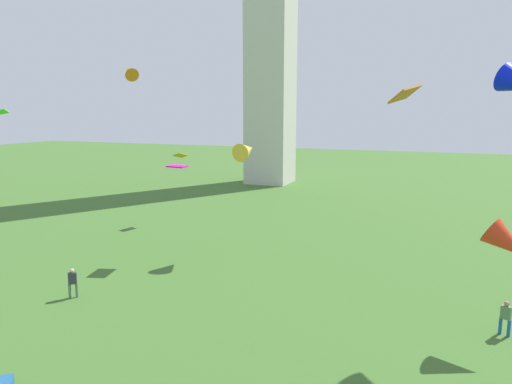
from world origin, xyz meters
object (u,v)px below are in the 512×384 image
object	(u,v)px
person_0	(73,281)
person_2	(506,316)
kite_flying_1	(405,94)
kite_flying_4	(178,166)
kite_flying_2	(130,71)
kite_flying_0	(508,243)
kite_flying_5	(181,155)
kite_flying_8	(246,150)

from	to	relation	value
person_0	person_2	world-z (taller)	person_0
kite_flying_1	kite_flying_4	xyz separation A→B (m)	(-15.23, 6.07, -4.49)
kite_flying_2	kite_flying_4	size ratio (longest dim) A/B	0.89
kite_flying_0	kite_flying_5	bearing A→B (deg)	82.02
kite_flying_4	kite_flying_8	world-z (taller)	kite_flying_8
person_2	kite_flying_1	size ratio (longest dim) A/B	0.95
kite_flying_2	kite_flying_8	distance (m)	9.49
kite_flying_0	kite_flying_5	distance (m)	29.57
person_0	kite_flying_5	size ratio (longest dim) A/B	1.28
kite_flying_5	kite_flying_8	size ratio (longest dim) A/B	0.61
kite_flying_2	kite_flying_8	bearing A→B (deg)	174.68
person_2	kite_flying_5	world-z (taller)	kite_flying_5
kite_flying_2	kite_flying_5	bearing A→B (deg)	-121.54
person_2	kite_flying_4	world-z (taller)	kite_flying_4
person_2	kite_flying_5	xyz separation A→B (m)	(-25.67, 14.41, 5.26)
person_2	kite_flying_8	bearing A→B (deg)	175.57
kite_flying_2	kite_flying_5	xyz separation A→B (m)	(-3.61, 11.93, -6.54)
person_2	kite_flying_8	distance (m)	19.23
person_2	kite_flying_2	distance (m)	25.14
kite_flying_1	kite_flying_2	world-z (taller)	kite_flying_2
kite_flying_0	person_2	bearing A→B (deg)	0.22
person_2	kite_flying_1	xyz separation A→B (m)	(-4.86, -1.37, 10.04)
kite_flying_8	kite_flying_2	bearing A→B (deg)	48.36
person_2	kite_flying_0	bearing A→B (deg)	-91.04
person_0	kite_flying_0	bearing A→B (deg)	-27.83
kite_flying_1	kite_flying_4	world-z (taller)	kite_flying_1
kite_flying_4	kite_flying_5	bearing A→B (deg)	-165.04
person_2	kite_flying_0	xyz separation A→B (m)	(-0.25, -0.61, 3.61)
person_0	person_2	xyz separation A→B (m)	(21.77, 3.92, -0.01)
person_0	kite_flying_0	xyz separation A→B (m)	(21.52, 3.31, 3.60)
kite_flying_0	kite_flying_2	world-z (taller)	kite_flying_2
kite_flying_0	kite_flying_2	xyz separation A→B (m)	(-21.80, 3.10, 8.19)
kite_flying_2	kite_flying_5	size ratio (longest dim) A/B	1.29
kite_flying_5	person_0	bearing A→B (deg)	21.37
person_0	kite_flying_2	world-z (taller)	kite_flying_2
person_2	kite_flying_8	xyz separation A→B (m)	(-16.29, 7.87, 6.53)
kite_flying_5	kite_flying_1	bearing A→B (deg)	62.19
kite_flying_0	kite_flying_2	distance (m)	23.49
person_0	kite_flying_5	world-z (taller)	kite_flying_5
person_2	kite_flying_4	size ratio (longest dim) A/B	0.87
kite_flying_0	kite_flying_1	world-z (taller)	kite_flying_1
person_0	kite_flying_0	size ratio (longest dim) A/B	0.65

